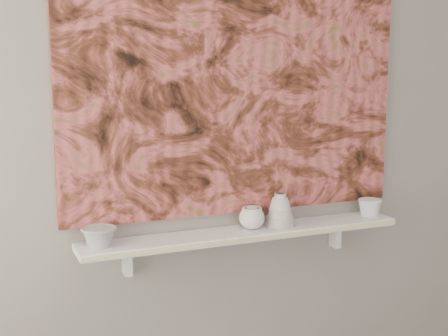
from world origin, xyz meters
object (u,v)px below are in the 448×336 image
bowl_white (370,207)px  painting (238,83)px  cup_cream (252,218)px  bell_vessel (280,210)px  bowl_grey (99,236)px  shelf (245,233)px

bowl_white → painting: bearing=172.7°
cup_cream → bowl_white: 0.60m
painting → bell_vessel: size_ratio=10.53×
bowl_grey → bell_vessel: (0.78, 0.00, 0.03)m
painting → bowl_grey: painting is taller
cup_cream → bell_vessel: bearing=0.0°
shelf → bell_vessel: bearing=0.0°
shelf → cup_cream: cup_cream is taller
bowl_grey → bowl_white: bearing=0.0°
painting → bowl_white: 0.85m
cup_cream → bowl_white: size_ratio=0.99×
shelf → bell_vessel: (0.16, 0.00, 0.09)m
shelf → bowl_grey: bowl_grey is taller
painting → bowl_white: painting is taller
painting → cup_cream: size_ratio=14.02×
shelf → bowl_white: bowl_white is taller
painting → bowl_white: bearing=-7.3°
shelf → painting: bearing=90.0°
painting → bell_vessel: painting is taller
shelf → bell_vessel: size_ratio=9.83×
bowl_grey → cup_cream: cup_cream is taller
cup_cream → bell_vessel: 0.13m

